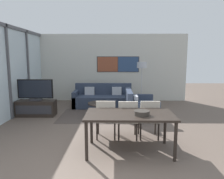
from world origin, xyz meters
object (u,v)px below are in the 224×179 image
object	(u,v)px
sofa_main	(103,99)
dining_chair_centre	(128,117)
tv_console	(36,108)
television	(35,90)
sofa_side	(138,108)
dining_chair_left	(106,117)
dining_chair_right	(149,117)
dining_table	(130,117)
coffee_table	(101,106)
fruit_bowl	(142,113)
floor_lamp	(142,68)

from	to	relation	value
sofa_main	dining_chair_centre	bearing A→B (deg)	-77.35
tv_console	dining_chair_centre	world-z (taller)	dining_chair_centre
television	sofa_side	world-z (taller)	television
sofa_main	dining_chair_centre	xyz separation A→B (m)	(0.75, -3.33, 0.23)
dining_chair_left	dining_chair_right	bearing A→B (deg)	0.11
sofa_main	dining_table	xyz separation A→B (m)	(0.75, -3.98, 0.42)
coffee_table	dining_table	bearing A→B (deg)	-74.21
sofa_side	dining_chair_centre	xyz separation A→B (m)	(-0.44, -1.88, 0.23)
dining_table	fruit_bowl	world-z (taller)	fruit_bowl
sofa_side	coffee_table	distance (m)	1.20
coffee_table	floor_lamp	xyz separation A→B (m)	(1.46, 1.41, 1.13)
sofa_side	dining_chair_right	world-z (taller)	dining_chair_right
floor_lamp	tv_console	bearing A→B (deg)	-157.69
sofa_side	dining_chair_centre	world-z (taller)	dining_chair_centre
dining_table	fruit_bowl	bearing A→B (deg)	-29.38
tv_console	coffee_table	bearing A→B (deg)	0.86
tv_console	dining_chair_left	size ratio (longest dim) A/B	1.34
television	dining_table	bearing A→B (deg)	-43.03
tv_console	dining_table	xyz separation A→B (m)	(2.80, -2.61, 0.45)
sofa_main	dining_chair_left	xyz separation A→B (m)	(0.26, -3.29, 0.23)
dining_chair_right	fruit_bowl	bearing A→B (deg)	-108.06
coffee_table	tv_console	bearing A→B (deg)	-179.14
dining_chair_left	dining_table	bearing A→B (deg)	-54.76
floor_lamp	fruit_bowl	bearing A→B (deg)	-96.64
coffee_table	floor_lamp	distance (m)	2.32
sofa_main	floor_lamp	world-z (taller)	floor_lamp
dining_chair_right	floor_lamp	xyz separation A→B (m)	(0.22, 3.35, 0.93)
dining_chair_right	coffee_table	bearing A→B (deg)	122.43
sofa_side	floor_lamp	xyz separation A→B (m)	(0.26, 1.51, 1.17)
television	dining_chair_centre	world-z (taller)	television
fruit_bowl	floor_lamp	world-z (taller)	floor_lamp
tv_console	coffee_table	xyz separation A→B (m)	(2.05, 0.03, 0.07)
fruit_bowl	sofa_main	bearing A→B (deg)	103.28
sofa_main	dining_chair_right	distance (m)	3.52
tv_console	television	world-z (taller)	television
floor_lamp	sofa_main	bearing A→B (deg)	-177.39
tv_console	fruit_bowl	xyz separation A→B (m)	(3.02, -2.74, 0.58)
coffee_table	dining_chair_right	size ratio (longest dim) A/B	0.89
coffee_table	dining_chair_left	distance (m)	1.97
sofa_side	floor_lamp	world-z (taller)	floor_lamp
dining_chair_centre	sofa_main	bearing A→B (deg)	102.65
sofa_side	coffee_table	world-z (taller)	sofa_side
coffee_table	fruit_bowl	world-z (taller)	fruit_bowl
dining_chair_centre	floor_lamp	world-z (taller)	floor_lamp
sofa_side	television	bearing A→B (deg)	88.72
television	fruit_bowl	size ratio (longest dim) A/B	3.80
tv_console	floor_lamp	distance (m)	3.97
dining_table	dining_chair_centre	size ratio (longest dim) A/B	1.90
television	coffee_table	distance (m)	2.11
television	dining_table	world-z (taller)	television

